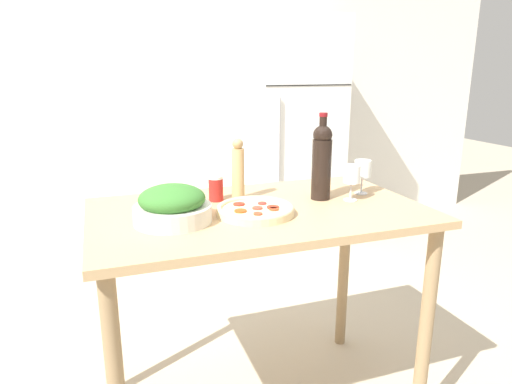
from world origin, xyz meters
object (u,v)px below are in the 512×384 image
at_px(pepper_mill, 238,170).
at_px(homemade_pizza, 255,210).
at_px(wine_glass_near, 352,176).
at_px(salt_canister, 216,188).
at_px(wine_bottle, 322,160).
at_px(wine_glass_far, 362,170).
at_px(refrigerator, 291,134).
at_px(salad_bowl, 172,206).

height_order(pepper_mill, homemade_pizza, pepper_mill).
relative_size(wine_glass_near, salt_canister, 1.42).
height_order(wine_glass_near, pepper_mill, pepper_mill).
bearing_deg(wine_bottle, homemade_pizza, -161.42).
height_order(wine_bottle, wine_glass_near, wine_bottle).
distance_m(pepper_mill, homemade_pizza, 0.25).
distance_m(wine_glass_near, wine_glass_far, 0.13).
height_order(wine_glass_far, homemade_pizza, wine_glass_far).
height_order(wine_glass_near, wine_glass_far, same).
height_order(refrigerator, salad_bowl, refrigerator).
height_order(pepper_mill, salad_bowl, pepper_mill).
bearing_deg(salad_bowl, salt_canister, 44.84).
height_order(wine_glass_far, salt_canister, wine_glass_far).
bearing_deg(salt_canister, homemade_pizza, -67.76).
xyz_separation_m(wine_glass_far, salad_bowl, (-0.87, -0.11, -0.05)).
xyz_separation_m(refrigerator, pepper_mill, (-1.02, -1.77, 0.13)).
relative_size(wine_bottle, wine_glass_far, 2.40).
xyz_separation_m(wine_glass_near, homemade_pizza, (-0.45, -0.05, -0.09)).
bearing_deg(wine_glass_near, pepper_mill, 158.77).
relative_size(pepper_mill, homemade_pizza, 0.88).
bearing_deg(wine_glass_far, pepper_mill, 170.13).
bearing_deg(salt_canister, wine_glass_far, -9.53).
xyz_separation_m(pepper_mill, homemade_pizza, (0.00, -0.22, -0.11)).
height_order(refrigerator, wine_glass_near, refrigerator).
xyz_separation_m(wine_glass_near, salt_canister, (-0.54, 0.19, -0.05)).
relative_size(refrigerator, wine_glass_near, 12.34).
xyz_separation_m(pepper_mill, salad_bowl, (-0.32, -0.21, -0.07)).
distance_m(wine_bottle, wine_glass_near, 0.14).
xyz_separation_m(refrigerator, salt_canister, (-1.12, -1.76, 0.05)).
distance_m(wine_glass_far, salt_canister, 0.66).
height_order(wine_glass_near, salt_canister, wine_glass_near).
xyz_separation_m(salad_bowl, salt_canister, (0.22, 0.22, -0.01)).
relative_size(pepper_mill, salt_canister, 2.44).
distance_m(wine_glass_far, pepper_mill, 0.56).
distance_m(refrigerator, homemade_pizza, 2.24).
relative_size(pepper_mill, salad_bowl, 0.92).
relative_size(wine_bottle, salad_bowl, 1.29).
xyz_separation_m(wine_bottle, homemade_pizza, (-0.34, -0.11, -0.15)).
bearing_deg(salt_canister, refrigerator, 57.56).
bearing_deg(pepper_mill, wine_glass_near, -21.23).
distance_m(wine_glass_near, salt_canister, 0.58).
bearing_deg(homemade_pizza, pepper_mill, 90.12).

